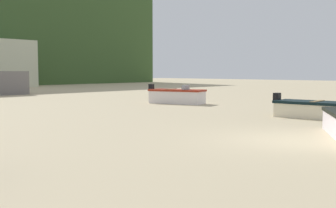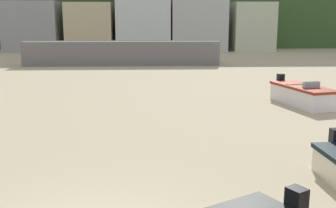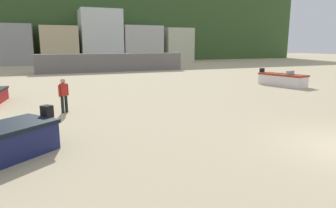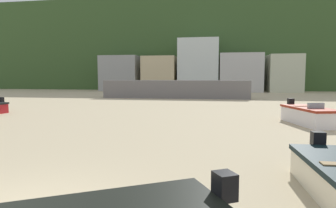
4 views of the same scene
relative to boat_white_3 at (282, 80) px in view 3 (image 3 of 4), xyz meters
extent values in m
cube|color=#375228|center=(-8.46, 53.96, 8.34)|extent=(90.00, 32.00, 17.65)
cube|color=slate|center=(-9.72, 17.96, 0.58)|extent=(17.21, 2.40, 2.11)
cube|color=#959592|center=(-22.11, 34.87, 2.65)|extent=(6.71, 5.82, 6.25)
cube|color=#CFB98C|center=(-14.89, 34.62, 2.56)|extent=(5.77, 5.33, 6.09)
cube|color=silver|center=(-8.07, 35.39, 4.01)|extent=(6.80, 6.87, 8.97)
cube|color=beige|center=(-0.97, 34.73, 2.73)|extent=(6.97, 5.54, 6.42)
cube|color=beige|center=(6.03, 35.41, 2.60)|extent=(5.20, 6.90, 6.15)
cube|color=white|center=(0.00, -0.01, -0.08)|extent=(2.17, 3.74, 0.80)
cube|color=maroon|center=(0.00, -0.01, 0.38)|extent=(2.27, 3.85, 0.12)
cube|color=black|center=(-0.47, 1.86, 0.56)|extent=(0.38, 0.35, 0.40)
cylinder|color=black|center=(-0.47, 1.86, -0.28)|extent=(0.12, 0.12, 0.40)
cube|color=#8C9EA8|center=(0.15, -0.61, 0.58)|extent=(0.83, 0.39, 0.28)
cube|color=#9A6D45|center=(-0.11, 0.41, 0.43)|extent=(1.16, 0.51, 0.08)
cube|color=black|center=(-17.10, -7.95, 0.57)|extent=(0.42, 0.42, 0.40)
cylinder|color=black|center=(-17.10, -7.95, -0.28)|extent=(0.14, 0.14, 0.41)
cylinder|color=black|center=(-16.28, -3.45, -0.07)|extent=(0.19, 0.19, 0.82)
cylinder|color=black|center=(-16.45, -3.55, -0.07)|extent=(0.19, 0.19, 0.82)
cylinder|color=red|center=(-16.36, -3.50, 0.63)|extent=(0.47, 0.47, 0.58)
cylinder|color=red|center=(-16.18, -3.39, 0.59)|extent=(0.12, 0.12, 0.54)
cylinder|color=red|center=(-16.55, -3.62, 0.59)|extent=(0.12, 0.12, 0.54)
sphere|color=tan|center=(-16.36, -3.50, 1.03)|extent=(0.30, 0.30, 0.22)
camera|label=1|loc=(-20.03, -17.42, 1.63)|focal=43.65mm
camera|label=2|loc=(-7.18, -18.61, 3.50)|focal=43.31mm
camera|label=3|loc=(-16.98, -18.06, 2.70)|focal=31.73mm
camera|label=4|loc=(-4.79, -16.38, 2.04)|focal=31.15mm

